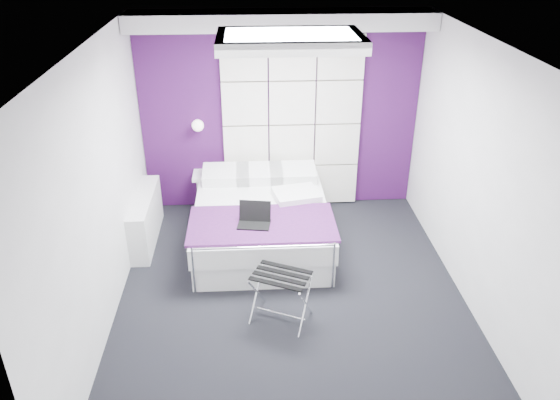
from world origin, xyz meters
The scene contains 15 objects.
floor centered at (0.00, 0.00, 0.00)m, with size 4.40×4.40×0.00m, color black.
ceiling centered at (0.00, 0.00, 2.60)m, with size 4.40×4.40×0.00m, color white.
wall_back centered at (0.00, 2.20, 1.30)m, with size 3.60×3.60×0.00m, color silver.
wall_left centered at (-1.80, 0.00, 1.30)m, with size 4.40×4.40×0.00m, color silver.
wall_right centered at (1.80, 0.00, 1.30)m, with size 4.40×4.40×0.00m, color silver.
accent_wall centered at (0.00, 2.19, 1.30)m, with size 3.58×0.02×2.58m, color #3C1046.
soffit centered at (0.00, 1.95, 2.50)m, with size 3.58×0.50×0.20m, color white.
headboard centered at (0.15, 2.14, 1.17)m, with size 1.80×0.08×2.30m, color white, non-canonical shape.
skylight centered at (0.00, 0.60, 2.55)m, with size 1.36×0.86×0.12m, color white, non-canonical shape.
wall_lamp centered at (-1.05, 2.06, 1.22)m, with size 0.15×0.15×0.15m, color white.
radiator centered at (-1.69, 1.30, 0.30)m, with size 0.22×1.20×0.60m, color white.
bed centered at (-0.29, 1.16, 0.29)m, with size 1.63×1.96×0.69m.
nightstand centered at (-0.95, 2.02, 0.53)m, with size 0.43×0.34×0.05m, color white.
luggage_rack centered at (-0.14, -0.29, 0.26)m, with size 0.53×0.39×0.53m.
laptop centered at (-0.38, 0.67, 0.61)m, with size 0.35×0.25×0.25m.
Camera 1 is at (-0.39, -4.56, 3.57)m, focal length 35.00 mm.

